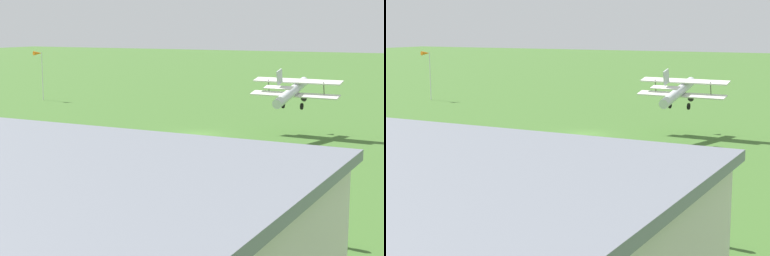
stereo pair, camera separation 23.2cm
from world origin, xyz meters
TOP-DOWN VIEW (x-y plane):
  - ground_plane at (0.00, 0.00)m, footprint 400.00×400.00m
  - biplane at (-8.72, -3.02)m, footprint 8.92×7.91m
  - person_beside_truck at (-20.77, 25.18)m, footprint 0.49×0.49m
  - windsock at (33.57, -15.35)m, footprint 1.24×1.42m

SIDE VIEW (x-z plane):
  - ground_plane at x=0.00m, z-range 0.00..0.00m
  - person_beside_truck at x=-20.77m, z-range 0.00..1.79m
  - biplane at x=-8.72m, z-range 2.41..6.47m
  - windsock at x=33.57m, z-range 2.64..9.68m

